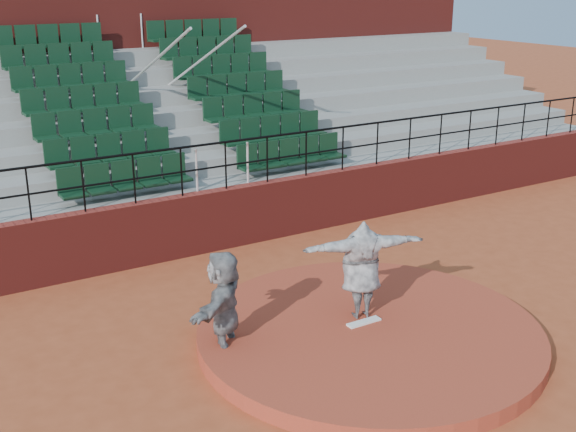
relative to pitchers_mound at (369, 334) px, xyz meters
name	(u,v)px	position (x,y,z in m)	size (l,w,h in m)	color
ground	(369,341)	(0.00, 0.00, -0.12)	(90.00, 90.00, 0.00)	#A14524
pitchers_mound	(369,334)	(0.00, 0.00, 0.00)	(5.50, 5.50, 0.25)	#A03924
pitching_rubber	(364,322)	(0.00, 0.15, 0.14)	(0.60, 0.15, 0.03)	white
boundary_wall	(227,218)	(0.00, 5.00, 0.53)	(24.00, 0.30, 1.30)	maroon
wall_railing	(225,155)	(0.00, 5.00, 1.90)	(24.04, 0.05, 1.03)	black
seating_deck	(161,149)	(0.00, 8.65, 1.31)	(24.00, 5.97, 4.63)	gray
press_box_facade	(105,50)	(0.00, 12.60, 3.43)	(24.00, 3.00, 7.10)	maroon
pitcher	(361,269)	(0.11, 0.40, 0.95)	(2.02, 0.55, 1.65)	black
fielder	(223,305)	(-2.20, 0.77, 0.74)	(1.60, 0.51, 1.73)	black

